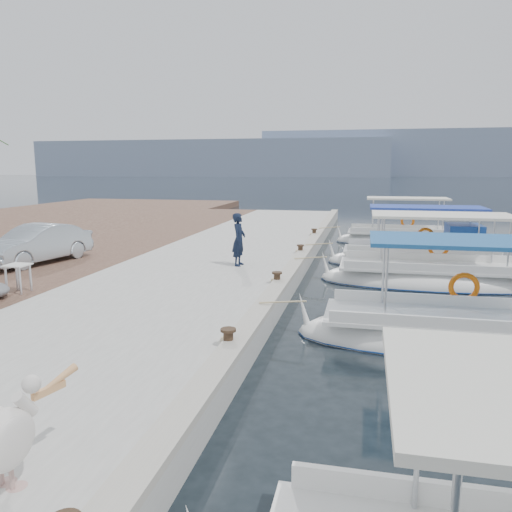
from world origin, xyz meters
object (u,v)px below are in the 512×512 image
Objects in this scene: pelican at (6,436)px; fisherman at (239,239)px; fishing_caique_b at (455,338)px; parked_car at (37,244)px; fishing_caique_e at (402,241)px; fishing_caique_d at (422,261)px; fishing_caique_c at (432,280)px.

fisherman is at bearing 92.83° from pelican.
fisherman is (-5.91, 4.84, 1.23)m from fishing_caique_b.
pelican is at bearing -43.33° from parked_car.
fishing_caique_b is at bearing -89.37° from fishing_caique_e.
fishing_caique_d is at bearing 88.65° from fishing_caique_b.
pelican is (-5.34, -6.73, 0.92)m from fishing_caique_b.
fishing_caique_d is 5.03× the size of pelican.
fishing_caique_d reaches higher than pelican.
fishing_caique_d is at bearing 90.08° from fishing_caique_c.
fishing_caique_c is 13.60m from pelican.
parked_car is at bearing -171.95° from fishing_caique_c.
fishing_caique_c is 5.19× the size of pelican.
fisherman is 6.79m from parked_car.
parked_car is at bearing 124.57° from pelican.
fishing_caique_e is 4.65× the size of pelican.
fishing_caique_d and fishing_caique_e have the same top height.
pelican is (-5.54, -15.46, 0.85)m from fishing_caique_d.
fishing_caique_c is at bearing 65.87° from pelican.
fishing_caique_b is 0.97× the size of fishing_caique_d.
fishing_caique_b is 1.71× the size of parked_car.
parked_car is at bearing 163.08° from fishing_caique_b.
fishing_caique_b and fishing_caique_c have the same top height.
fishing_caique_d is 1.08× the size of fishing_caique_e.
fisherman is (-6.12, -3.89, 1.16)m from fishing_caique_d.
fishing_caique_d is 1.76× the size of parked_car.
fishing_caique_d is at bearing 32.97° from parked_car.
pelican is 11.59m from fisherman.
fishing_caique_b is 7.74m from fisherman.
fishing_caique_e is (-0.16, 14.27, 0.00)m from fishing_caique_b.
fishing_caique_b is at bearing -91.35° from fishing_caique_d.
fishing_caique_b is 13.23m from parked_car.
fishing_caique_e is at bearing 76.15° from pelican.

